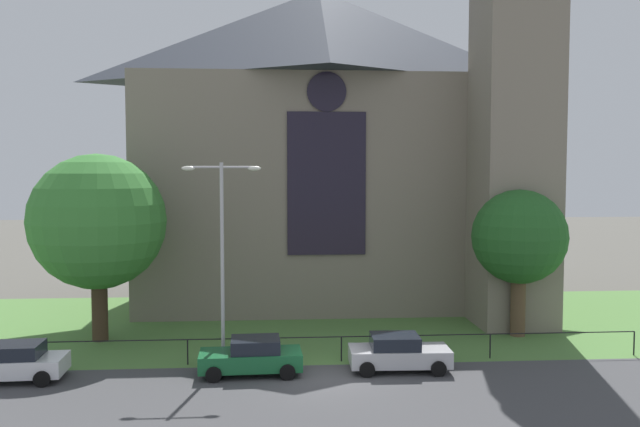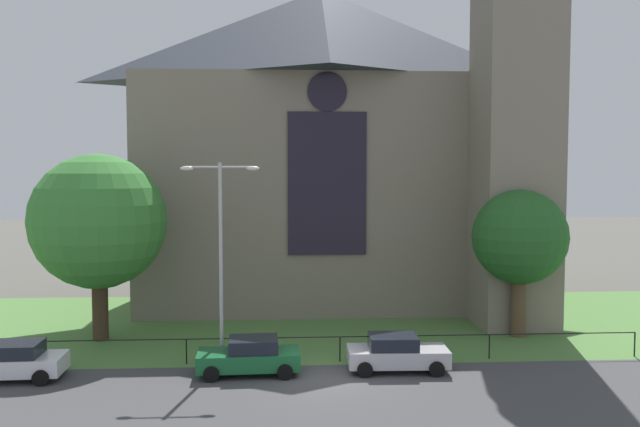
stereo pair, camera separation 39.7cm
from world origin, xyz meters
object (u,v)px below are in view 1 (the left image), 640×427
at_px(tree_right_near, 519,238).
at_px(streetlamp_near, 222,238).
at_px(parked_car_white, 12,363).
at_px(tree_left_near, 98,222).
at_px(parked_car_silver, 398,353).
at_px(parked_car_green, 252,356).
at_px(church_building, 332,142).

xyz_separation_m(tree_right_near, streetlamp_near, (-14.62, -3.94, 0.49)).
bearing_deg(parked_car_white, tree_left_near, -109.02).
bearing_deg(parked_car_silver, parked_car_green, -177.31).
xyz_separation_m(tree_right_near, parked_car_white, (-22.89, -5.57, -4.29)).
distance_m(tree_left_near, parked_car_green, 11.01).
height_order(church_building, tree_right_near, church_building).
height_order(church_building, tree_left_near, church_building).
bearing_deg(tree_right_near, parked_car_silver, -143.71).
height_order(tree_left_near, parked_car_silver, tree_left_near).
height_order(tree_right_near, streetlamp_near, streetlamp_near).
distance_m(streetlamp_near, parked_car_silver, 8.94).
bearing_deg(parked_car_green, parked_car_silver, 178.80).
distance_m(tree_right_near, parked_car_green, 15.01).
bearing_deg(tree_left_near, parked_car_green, -37.68).
bearing_deg(streetlamp_near, parked_car_silver, -10.18).
relative_size(tree_right_near, parked_car_green, 1.75).
xyz_separation_m(tree_left_near, parked_car_green, (7.69, -5.94, -5.16)).
bearing_deg(church_building, parked_car_silver, -84.34).
relative_size(church_building, parked_car_white, 6.10).
xyz_separation_m(tree_left_near, streetlamp_near, (6.41, -4.49, -0.37)).
bearing_deg(church_building, parked_car_green, -107.10).
relative_size(church_building, tree_left_near, 2.81).
xyz_separation_m(tree_right_near, parked_car_green, (-13.34, -5.39, -4.29)).
bearing_deg(parked_car_white, church_building, -134.99).
distance_m(parked_car_white, parked_car_silver, 15.70).
height_order(tree_right_near, parked_car_white, tree_right_near).
xyz_separation_m(streetlamp_near, parked_car_white, (-8.27, -1.63, -4.78)).
relative_size(church_building, parked_car_silver, 6.12).
bearing_deg(tree_right_near, streetlamp_near, -164.91).
distance_m(tree_right_near, streetlamp_near, 15.15).
bearing_deg(parked_car_white, tree_right_near, -168.46).
distance_m(tree_left_near, streetlamp_near, 7.84).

